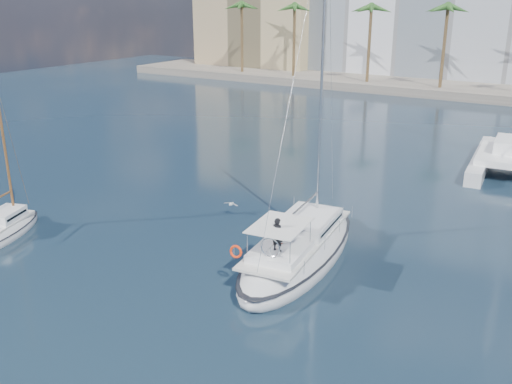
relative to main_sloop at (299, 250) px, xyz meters
The scene contains 8 objects.
ground 1.96m from the main_sloop, 147.08° to the right, with size 160.00×160.00×0.00m, color black.
quay 60.00m from the main_sloop, 91.51° to the left, with size 120.00×14.00×1.20m, color gray.
building_tan_left 81.42m from the main_sloop, 122.67° to the left, with size 22.00×14.00×22.00m, color tan.
palm_left 67.04m from the main_sloop, 122.44° to the left, with size 3.60×3.60×12.30m.
palm_centre 56.84m from the main_sloop, 91.62° to the left, with size 3.60×3.60×12.30m.
main_sloop is the anchor object (origin of this frame).
small_sloop 17.04m from the main_sloop, 157.67° to the right, with size 4.24×6.88×9.46m.
seagull 7.33m from the main_sloop, 153.59° to the left, with size 1.03×0.44×0.19m.
Camera 1 is at (14.12, -23.12, 13.08)m, focal length 40.00 mm.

